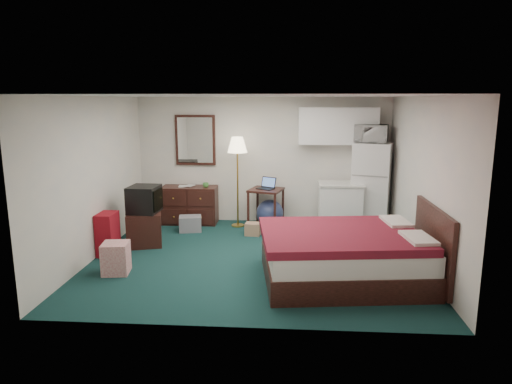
# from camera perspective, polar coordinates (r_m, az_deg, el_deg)

# --- Properties ---
(floor) EXTENTS (5.00, 4.50, 0.01)m
(floor) POSITION_cam_1_polar(r_m,az_deg,el_deg) (7.26, -0.17, -8.21)
(floor) COLOR black
(floor) RESTS_ON ground
(ceiling) EXTENTS (5.00, 4.50, 0.01)m
(ceiling) POSITION_cam_1_polar(r_m,az_deg,el_deg) (6.83, -0.18, 11.94)
(ceiling) COLOR white
(ceiling) RESTS_ON walls
(walls) EXTENTS (5.01, 4.51, 2.50)m
(walls) POSITION_cam_1_polar(r_m,az_deg,el_deg) (6.94, -0.17, 1.56)
(walls) COLOR white
(walls) RESTS_ON floor
(mirror) EXTENTS (0.80, 0.06, 1.00)m
(mirror) POSITION_cam_1_polar(r_m,az_deg,el_deg) (9.26, -7.58, 6.45)
(mirror) COLOR white
(mirror) RESTS_ON walls
(upper_cabinets) EXTENTS (1.50, 0.35, 0.70)m
(upper_cabinets) POSITION_cam_1_polar(r_m,az_deg,el_deg) (8.96, 10.20, 8.13)
(upper_cabinets) COLOR white
(upper_cabinets) RESTS_ON walls
(headboard) EXTENTS (0.06, 1.56, 1.00)m
(headboard) POSITION_cam_1_polar(r_m,az_deg,el_deg) (6.60, 21.24, -6.02)
(headboard) COLOR black
(headboard) RESTS_ON walls
(dresser) EXTENTS (1.10, 0.50, 0.75)m
(dresser) POSITION_cam_1_polar(r_m,az_deg,el_deg) (9.24, -8.28, -1.60)
(dresser) COLOR black
(dresser) RESTS_ON floor
(floor_lamp) EXTENTS (0.47, 0.47, 1.75)m
(floor_lamp) POSITION_cam_1_polar(r_m,az_deg,el_deg) (8.83, -2.31, 1.23)
(floor_lamp) COLOR gold
(floor_lamp) RESTS_ON floor
(desk) EXTENTS (0.73, 0.73, 0.75)m
(desk) POSITION_cam_1_polar(r_m,az_deg,el_deg) (8.89, 1.24, -1.99)
(desk) COLOR black
(desk) RESTS_ON floor
(exercise_ball) EXTENTS (0.58, 0.58, 0.53)m
(exercise_ball) POSITION_cam_1_polar(r_m,az_deg,el_deg) (8.94, 1.74, -2.65)
(exercise_ball) COLOR navy
(exercise_ball) RESTS_ON floor
(kitchen_counter) EXTENTS (0.79, 0.61, 0.86)m
(kitchen_counter) POSITION_cam_1_polar(r_m,az_deg,el_deg) (8.86, 10.43, -1.84)
(kitchen_counter) COLOR white
(kitchen_counter) RESTS_ON floor
(fridge) EXTENTS (0.86, 0.86, 1.65)m
(fridge) POSITION_cam_1_polar(r_m,az_deg,el_deg) (8.99, 14.23, 0.75)
(fridge) COLOR silver
(fridge) RESTS_ON floor
(bed) EXTENTS (2.32, 1.91, 0.68)m
(bed) POSITION_cam_1_polar(r_m,az_deg,el_deg) (6.41, 10.87, -7.89)
(bed) COLOR #551424
(bed) RESTS_ON floor
(tv_stand) EXTENTS (0.72, 0.75, 0.57)m
(tv_stand) POSITION_cam_1_polar(r_m,az_deg,el_deg) (8.06, -13.79, -4.42)
(tv_stand) COLOR black
(tv_stand) RESTS_ON floor
(suitcase) EXTENTS (0.26, 0.42, 0.68)m
(suitcase) POSITION_cam_1_polar(r_m,az_deg,el_deg) (7.68, -18.04, -5.00)
(suitcase) COLOR maroon
(suitcase) RESTS_ON floor
(retail_box) EXTENTS (0.40, 0.40, 0.45)m
(retail_box) POSITION_cam_1_polar(r_m,az_deg,el_deg) (6.87, -17.10, -7.90)
(retail_box) COLOR #F8E0D1
(retail_box) RESTS_ON floor
(file_bin) EXTENTS (0.46, 0.38, 0.29)m
(file_bin) POSITION_cam_1_polar(r_m,az_deg,el_deg) (8.72, -8.21, -3.94)
(file_bin) COLOR gray
(file_bin) RESTS_ON floor
(cardboard_box_a) EXTENTS (0.29, 0.26, 0.23)m
(cardboard_box_a) POSITION_cam_1_polar(r_m,az_deg,el_deg) (8.40, -0.40, -4.64)
(cardboard_box_a) COLOR brown
(cardboard_box_a) RESTS_ON floor
(cardboard_box_b) EXTENTS (0.27, 0.29, 0.24)m
(cardboard_box_b) POSITION_cam_1_polar(r_m,az_deg,el_deg) (8.71, 4.79, -4.05)
(cardboard_box_b) COLOR brown
(cardboard_box_b) RESTS_ON floor
(laptop) EXTENTS (0.40, 0.38, 0.22)m
(laptop) POSITION_cam_1_polar(r_m,az_deg,el_deg) (8.78, 1.20, 1.07)
(laptop) COLOR black
(laptop) RESTS_ON desk
(crt_tv) EXTENTS (0.52, 0.56, 0.45)m
(crt_tv) POSITION_cam_1_polar(r_m,az_deg,el_deg) (7.92, -13.81, -0.88)
(crt_tv) COLOR black
(crt_tv) RESTS_ON tv_stand
(microwave) EXTENTS (0.67, 0.48, 0.41)m
(microwave) POSITION_cam_1_polar(r_m,az_deg,el_deg) (8.89, 14.21, 7.35)
(microwave) COLOR silver
(microwave) RESTS_ON fridge
(book_a) EXTENTS (0.16, 0.04, 0.21)m
(book_a) POSITION_cam_1_polar(r_m,az_deg,el_deg) (9.18, -9.65, 1.31)
(book_a) COLOR brown
(book_a) RESTS_ON dresser
(book_b) EXTENTS (0.16, 0.07, 0.22)m
(book_b) POSITION_cam_1_polar(r_m,az_deg,el_deg) (9.22, -8.77, 1.40)
(book_b) COLOR brown
(book_b) RESTS_ON dresser
(mug) EXTENTS (0.14, 0.12, 0.12)m
(mug) POSITION_cam_1_polar(r_m,az_deg,el_deg) (9.03, -6.30, 0.95)
(mug) COLOR #42893A
(mug) RESTS_ON dresser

